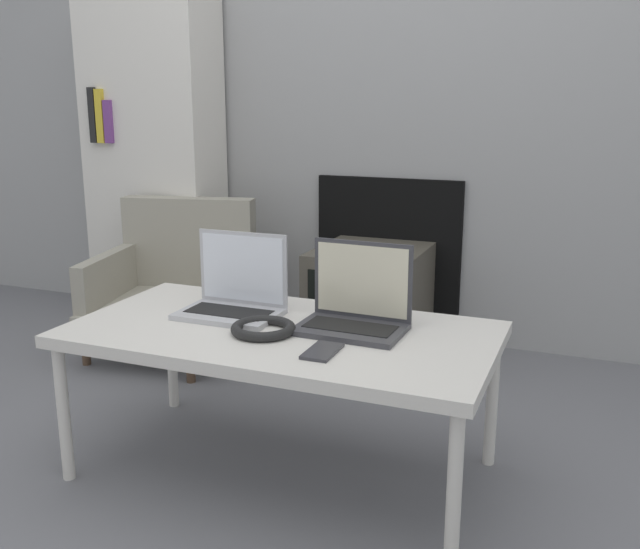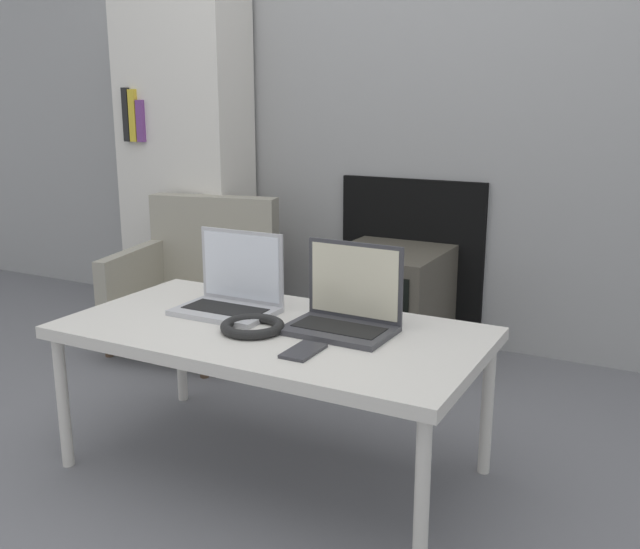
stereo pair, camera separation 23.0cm
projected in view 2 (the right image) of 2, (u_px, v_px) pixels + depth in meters
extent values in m
plane|color=slate|center=(228.00, 507.00, 1.97)|extent=(14.00, 14.00, 0.00)
cube|color=#999999|center=(440.00, 50.00, 3.07)|extent=(7.00, 0.06, 2.60)
cube|color=black|center=(411.00, 260.00, 3.30)|extent=(0.69, 0.03, 0.75)
cube|color=silver|center=(272.00, 333.00, 2.07)|extent=(1.22, 0.64, 0.04)
cylinder|color=silver|center=(63.00, 402.00, 2.15)|extent=(0.04, 0.04, 0.42)
cylinder|color=silver|center=(422.00, 499.00, 1.63)|extent=(0.04, 0.04, 0.42)
cylinder|color=silver|center=(181.00, 347.00, 2.63)|extent=(0.04, 0.04, 0.42)
cylinder|color=silver|center=(487.00, 408.00, 2.11)|extent=(0.04, 0.04, 0.42)
cube|color=#B2B2B7|center=(225.00, 311.00, 2.20)|extent=(0.30, 0.20, 0.02)
cube|color=black|center=(225.00, 308.00, 2.19)|extent=(0.26, 0.11, 0.00)
cube|color=#B2B2B7|center=(242.00, 266.00, 2.25)|extent=(0.30, 0.01, 0.23)
cube|color=white|center=(241.00, 267.00, 2.24)|extent=(0.28, 0.00, 0.21)
cube|color=#38383D|center=(339.00, 330.00, 2.02)|extent=(0.31, 0.21, 0.02)
cube|color=black|center=(339.00, 327.00, 2.01)|extent=(0.26, 0.12, 0.00)
cube|color=#38383D|center=(355.00, 281.00, 2.07)|extent=(0.30, 0.02, 0.23)
cube|color=beige|center=(354.00, 281.00, 2.07)|extent=(0.28, 0.01, 0.21)
torus|color=black|center=(253.00, 326.00, 2.03)|extent=(0.18, 0.18, 0.03)
cube|color=#333338|center=(303.00, 351.00, 1.86)|extent=(0.07, 0.14, 0.01)
cube|color=#4C473D|center=(388.00, 302.00, 3.11)|extent=(0.46, 0.50, 0.47)
cube|color=black|center=(364.00, 318.00, 2.89)|extent=(0.38, 0.01, 0.36)
cube|color=gray|center=(192.00, 305.00, 3.19)|extent=(0.73, 0.75, 0.08)
cube|color=gray|center=(215.00, 240.00, 3.37)|extent=(0.62, 0.23, 0.42)
cube|color=gray|center=(135.00, 271.00, 3.23)|extent=(0.18, 0.57, 0.20)
cube|color=gray|center=(250.00, 279.00, 3.08)|extent=(0.18, 0.57, 0.20)
cylinder|color=#4C3828|center=(108.00, 339.00, 3.10)|extent=(0.04, 0.04, 0.16)
cylinder|color=#4C3828|center=(204.00, 358.00, 2.87)|extent=(0.04, 0.04, 0.16)
cylinder|color=#4C3828|center=(185.00, 308.00, 3.56)|extent=(0.04, 0.04, 0.16)
cylinder|color=#4C3828|center=(273.00, 323.00, 3.32)|extent=(0.04, 0.04, 0.16)
cube|color=silver|center=(186.00, 157.00, 3.58)|extent=(0.64, 0.30, 1.62)
cube|color=black|center=(126.00, 115.00, 3.49)|extent=(0.03, 0.02, 0.26)
cube|color=gold|center=(133.00, 116.00, 3.47)|extent=(0.04, 0.02, 0.25)
cube|color=#6B387F|center=(141.00, 121.00, 3.46)|extent=(0.04, 0.02, 0.20)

